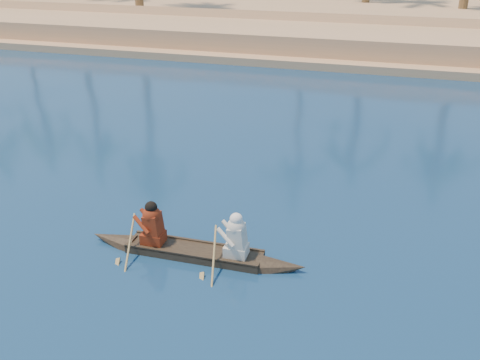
% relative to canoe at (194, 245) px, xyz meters
% --- Properties ---
extents(sandy_embankment, '(150.00, 51.00, 1.50)m').
position_rel_canoe_xyz_m(sandy_embankment, '(7.11, 41.17, 0.29)').
color(sandy_embankment, tan).
rests_on(sandy_embankment, ground).
extents(shrub_cluster, '(100.00, 6.00, 2.40)m').
position_rel_canoe_xyz_m(shrub_cluster, '(7.11, 25.78, 0.96)').
color(shrub_cluster, black).
rests_on(shrub_cluster, ground).
extents(canoe, '(4.50, 0.65, 1.24)m').
position_rel_canoe_xyz_m(canoe, '(0.00, 0.00, 0.00)').
color(canoe, '#3F3222').
rests_on(canoe, ground).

